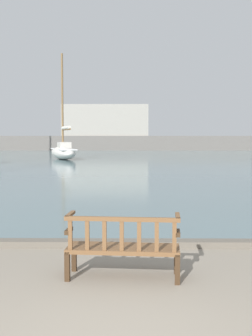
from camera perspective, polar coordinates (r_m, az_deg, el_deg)
name	(u,v)px	position (r m, az deg, el deg)	size (l,w,h in m)	color
harbor_water	(128,154)	(47.80, 0.33, 1.85)	(100.00, 80.00, 0.08)	slate
quay_edge_kerb	(121,243)	(7.86, -0.66, -10.18)	(40.00, 0.30, 0.12)	#675F54
park_bench	(123,246)	(6.08, -0.41, -10.50)	(1.64, 0.65, 0.92)	#3D2A19
sailboat_mid_port	(63,151)	(37.24, -8.48, 2.33)	(3.74, 6.34, 9.16)	silver
far_breakwater	(122,136)	(61.83, -0.61, 4.32)	(49.69, 2.40, 6.75)	#66605B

